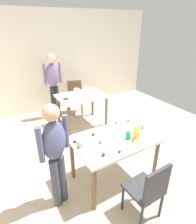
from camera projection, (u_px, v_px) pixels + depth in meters
ground_plane at (115, 178)px, 3.07m from camera, size 6.40×6.40×0.00m
wall_back at (46, 63)px, 4.98m from camera, size 6.40×0.10×2.60m
dining_table_near at (115, 144)px, 2.80m from camera, size 1.22×0.80×0.75m
dining_table_far at (82, 100)px, 4.40m from camera, size 1.07×0.78×0.75m
chair_near_table at (149, 189)px, 2.24m from camera, size 0.41×0.41×0.87m
chair_far_table at (75, 95)px, 5.11m from camera, size 0.53×0.53×0.87m
person_girl_near at (55, 150)px, 2.29m from camera, size 0.45×0.29×1.48m
person_adult_far at (53, 80)px, 4.64m from camera, size 0.45×0.22×1.62m
mixing_bowl at (85, 141)px, 2.64m from camera, size 0.21×0.21×0.07m
soda_can at (128, 136)px, 2.71m from camera, size 0.07×0.07×0.12m
fork_near at (102, 132)px, 2.91m from camera, size 0.17×0.02×0.01m
cup_near_0 at (136, 130)px, 2.89m from camera, size 0.08×0.08×0.10m
cup_near_1 at (137, 135)px, 2.73m from camera, size 0.09×0.09×0.12m
cake_ball_0 at (120, 152)px, 2.44m from camera, size 0.04×0.04×0.04m
cake_ball_1 at (100, 142)px, 2.64m from camera, size 0.04×0.04×0.04m
cake_ball_2 at (116, 123)px, 3.14m from camera, size 0.04×0.04×0.04m
cake_ball_3 at (75, 141)px, 2.65m from camera, size 0.04×0.04×0.04m
cake_ball_4 at (129, 121)px, 3.21m from camera, size 0.05×0.05×0.05m
cake_ball_5 at (93, 135)px, 2.80m from camera, size 0.05×0.05×0.05m
cake_ball_6 at (133, 141)px, 2.67m from camera, size 0.04×0.04×0.04m
cake_ball_7 at (78, 147)px, 2.53m from camera, size 0.05×0.05×0.05m
cake_ball_8 at (103, 154)px, 2.38m from camera, size 0.05×0.05×0.05m
cake_ball_9 at (142, 128)px, 2.99m from camera, size 0.04×0.04×0.04m
pitcher_far at (77, 94)px, 4.13m from camera, size 0.12×0.12×0.23m
cup_far_0 at (71, 100)px, 3.94m from camera, size 0.08×0.08×0.11m
cup_far_1 at (87, 88)px, 4.67m from camera, size 0.08×0.08×0.10m
donut_far_0 at (90, 99)px, 4.11m from camera, size 0.13×0.13×0.04m
donut_far_1 at (74, 92)px, 4.50m from camera, size 0.11×0.11×0.03m
donut_far_2 at (66, 99)px, 4.12m from camera, size 0.12×0.12×0.04m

